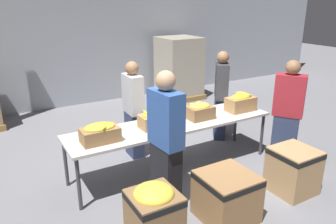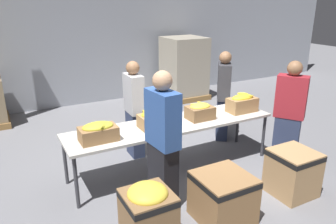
{
  "view_description": "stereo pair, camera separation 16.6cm",
  "coord_description": "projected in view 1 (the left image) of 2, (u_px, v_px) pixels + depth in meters",
  "views": [
    {
      "loc": [
        -2.41,
        -3.99,
        2.57
      ],
      "look_at": [
        0.01,
        0.17,
        0.9
      ],
      "focal_mm": 35.0,
      "sensor_mm": 36.0,
      "label": 1
    },
    {
      "loc": [
        -2.26,
        -4.07,
        2.57
      ],
      "look_at": [
        0.01,
        0.17,
        0.9
      ],
      "focal_mm": 35.0,
      "sensor_mm": 36.0,
      "label": 2
    }
  ],
  "objects": [
    {
      "name": "ground_plane",
      "position": [
        173.0,
        168.0,
        5.24
      ],
      "size": [
        30.0,
        30.0,
        0.0
      ],
      "primitive_type": "plane",
      "color": "slate"
    },
    {
      "name": "wall_back",
      "position": [
        86.0,
        24.0,
        7.96
      ],
      "size": [
        16.0,
        0.08,
        4.0
      ],
      "color": "#9399A3",
      "rests_on": "ground_plane"
    },
    {
      "name": "sorting_table",
      "position": [
        173.0,
        126.0,
        5.0
      ],
      "size": [
        3.28,
        0.79,
        0.78
      ],
      "color": "beige",
      "rests_on": "ground_plane"
    },
    {
      "name": "banana_box_0",
      "position": [
        100.0,
        132.0,
        4.3
      ],
      "size": [
        0.5,
        0.33,
        0.26
      ],
      "color": "olive",
      "rests_on": "sorting_table"
    },
    {
      "name": "banana_box_1",
      "position": [
        153.0,
        119.0,
        4.78
      ],
      "size": [
        0.38,
        0.28,
        0.27
      ],
      "color": "#A37A4C",
      "rests_on": "sorting_table"
    },
    {
      "name": "banana_box_2",
      "position": [
        200.0,
        111.0,
        5.14
      ],
      "size": [
        0.41,
        0.31,
        0.26
      ],
      "color": "olive",
      "rests_on": "sorting_table"
    },
    {
      "name": "banana_box_3",
      "position": [
        241.0,
        102.0,
        5.49
      ],
      "size": [
        0.49,
        0.27,
        0.32
      ],
      "color": "#A37A4C",
      "rests_on": "sorting_table"
    },
    {
      "name": "volunteer_0",
      "position": [
        133.0,
        110.0,
        5.44
      ],
      "size": [
        0.23,
        0.45,
        1.64
      ],
      "rotation": [
        0.0,
        0.0,
        -1.61
      ],
      "color": "#2D3856",
      "rests_on": "ground_plane"
    },
    {
      "name": "volunteer_1",
      "position": [
        221.0,
        96.0,
        6.17
      ],
      "size": [
        0.44,
        0.5,
        1.68
      ],
      "rotation": [
        0.0,
        0.0,
        -2.18
      ],
      "color": "#2D3856",
      "rests_on": "ground_plane"
    },
    {
      "name": "volunteer_2",
      "position": [
        166.0,
        142.0,
        4.05
      ],
      "size": [
        0.28,
        0.5,
        1.79
      ],
      "rotation": [
        0.0,
        0.0,
        1.66
      ],
      "color": "black",
      "rests_on": "ground_plane"
    },
    {
      "name": "volunteer_3",
      "position": [
        287.0,
        113.0,
        5.22
      ],
      "size": [
        0.45,
        0.5,
        1.7
      ],
      "rotation": [
        0.0,
        0.0,
        2.17
      ],
      "color": "#2D3856",
      "rests_on": "ground_plane"
    },
    {
      "name": "donation_bin_0",
      "position": [
        154.0,
        215.0,
        3.47
      ],
      "size": [
        0.51,
        0.51,
        0.75
      ],
      "color": "olive",
      "rests_on": "ground_plane"
    },
    {
      "name": "donation_bin_1",
      "position": [
        227.0,
        195.0,
        3.97
      ],
      "size": [
        0.64,
        0.64,
        0.59
      ],
      "color": "olive",
      "rests_on": "ground_plane"
    },
    {
      "name": "donation_bin_2",
      "position": [
        293.0,
        169.0,
        4.53
      ],
      "size": [
        0.56,
        0.56,
        0.63
      ],
      "color": "tan",
      "rests_on": "ground_plane"
    },
    {
      "name": "pallet_stack_1",
      "position": [
        179.0,
        68.0,
        8.77
      ],
      "size": [
        1.09,
        1.09,
        1.63
      ],
      "color": "olive",
      "rests_on": "ground_plane"
    }
  ]
}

